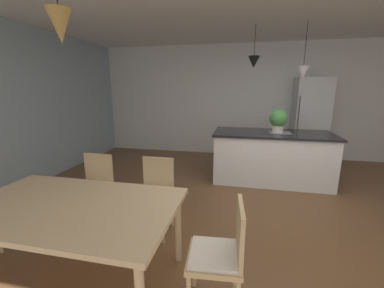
{
  "coord_description": "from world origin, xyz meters",
  "views": [
    {
      "loc": [
        -0.48,
        -2.89,
        1.67
      ],
      "look_at": [
        -1.08,
        -0.07,
        0.99
      ],
      "focal_mm": 22.46,
      "sensor_mm": 36.0,
      "label": 1
    }
  ],
  "objects_px": {
    "refrigerator": "(309,121)",
    "chair_far_left": "(94,187)",
    "kitchen_island": "(271,156)",
    "potted_plant_on_island": "(278,120)",
    "chair_kitchen_end": "(221,253)",
    "chair_far_right": "(155,193)",
    "dining_table": "(70,211)"
  },
  "relations": [
    {
      "from": "refrigerator",
      "to": "chair_far_left",
      "type": "bearing_deg",
      "value": -134.15
    },
    {
      "from": "chair_far_right",
      "to": "potted_plant_on_island",
      "type": "distance_m",
      "value": 2.58
    },
    {
      "from": "chair_far_right",
      "to": "chair_kitchen_end",
      "type": "xyz_separation_m",
      "value": [
        0.85,
        -0.88,
        0.0
      ]
    },
    {
      "from": "chair_far_right",
      "to": "chair_far_left",
      "type": "height_order",
      "value": "same"
    },
    {
      "from": "dining_table",
      "to": "chair_far_left",
      "type": "relative_size",
      "value": 2.03
    },
    {
      "from": "dining_table",
      "to": "chair_kitchen_end",
      "type": "bearing_deg",
      "value": 0.19
    },
    {
      "from": "chair_far_left",
      "to": "refrigerator",
      "type": "xyz_separation_m",
      "value": [
        3.21,
        3.31,
        0.47
      ]
    },
    {
      "from": "kitchen_island",
      "to": "chair_far_right",
      "type": "bearing_deg",
      "value": -127.56
    },
    {
      "from": "chair_far_right",
      "to": "potted_plant_on_island",
      "type": "bearing_deg",
      "value": 51.07
    },
    {
      "from": "dining_table",
      "to": "chair_kitchen_end",
      "type": "relative_size",
      "value": 2.03
    },
    {
      "from": "chair_far_left",
      "to": "kitchen_island",
      "type": "xyz_separation_m",
      "value": [
        2.29,
        1.95,
        -0.01
      ]
    },
    {
      "from": "dining_table",
      "to": "potted_plant_on_island",
      "type": "xyz_separation_m",
      "value": [
        1.97,
        2.83,
        0.46
      ]
    },
    {
      "from": "chair_far_right",
      "to": "kitchen_island",
      "type": "xyz_separation_m",
      "value": [
        1.5,
        1.95,
        -0.01
      ]
    },
    {
      "from": "chair_far_left",
      "to": "potted_plant_on_island",
      "type": "relative_size",
      "value": 2.12
    },
    {
      "from": "dining_table",
      "to": "chair_far_right",
      "type": "relative_size",
      "value": 2.03
    },
    {
      "from": "kitchen_island",
      "to": "potted_plant_on_island",
      "type": "relative_size",
      "value": 4.99
    },
    {
      "from": "chair_far_left",
      "to": "kitchen_island",
      "type": "bearing_deg",
      "value": 40.34
    },
    {
      "from": "chair_far_left",
      "to": "chair_kitchen_end",
      "type": "distance_m",
      "value": 1.87
    },
    {
      "from": "chair_far_left",
      "to": "kitchen_island",
      "type": "distance_m",
      "value": 3.01
    },
    {
      "from": "refrigerator",
      "to": "potted_plant_on_island",
      "type": "distance_m",
      "value": 1.61
    },
    {
      "from": "dining_table",
      "to": "chair_far_left",
      "type": "distance_m",
      "value": 0.99
    },
    {
      "from": "dining_table",
      "to": "chair_far_right",
      "type": "xyz_separation_m",
      "value": [
        0.4,
        0.89,
        -0.2
      ]
    },
    {
      "from": "chair_far_right",
      "to": "chair_kitchen_end",
      "type": "relative_size",
      "value": 1.0
    },
    {
      "from": "chair_far_right",
      "to": "kitchen_island",
      "type": "distance_m",
      "value": 2.45
    },
    {
      "from": "chair_far_right",
      "to": "chair_kitchen_end",
      "type": "height_order",
      "value": "same"
    },
    {
      "from": "dining_table",
      "to": "potted_plant_on_island",
      "type": "height_order",
      "value": "potted_plant_on_island"
    },
    {
      "from": "chair_kitchen_end",
      "to": "kitchen_island",
      "type": "height_order",
      "value": "kitchen_island"
    },
    {
      "from": "chair_far_left",
      "to": "refrigerator",
      "type": "bearing_deg",
      "value": 45.85
    },
    {
      "from": "chair_kitchen_end",
      "to": "refrigerator",
      "type": "height_order",
      "value": "refrigerator"
    },
    {
      "from": "chair_far_right",
      "to": "chair_far_left",
      "type": "relative_size",
      "value": 1.0
    },
    {
      "from": "chair_kitchen_end",
      "to": "chair_far_left",
      "type": "bearing_deg",
      "value": 151.77
    },
    {
      "from": "kitchen_island",
      "to": "refrigerator",
      "type": "height_order",
      "value": "refrigerator"
    }
  ]
}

